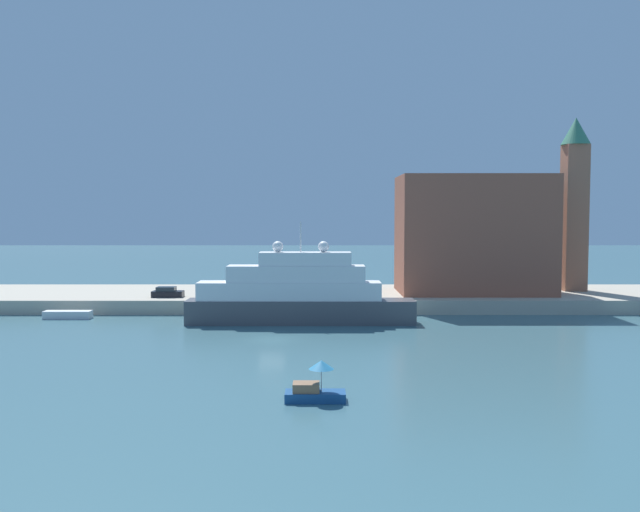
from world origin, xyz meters
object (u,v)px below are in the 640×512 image
object	(u,v)px
small_motorboat	(312,387)
mooring_bollard	(254,296)
harbor_building	(470,234)
person_figure	(208,291)
work_barge	(64,315)
large_yacht	(294,295)
parked_car	(164,293)
bell_tower	(571,197)

from	to	relation	value
small_motorboat	mooring_bollard	bearing A→B (deg)	100.89
harbor_building	person_figure	xyz separation A→B (m)	(-34.10, -5.57, -6.94)
work_barge	person_figure	size ratio (longest dim) A/B	3.03
large_yacht	harbor_building	distance (m)	27.96
work_barge	harbor_building	world-z (taller)	harbor_building
person_figure	harbor_building	bearing A→B (deg)	9.27
person_figure	small_motorboat	bearing A→B (deg)	-71.64
work_barge	mooring_bollard	distance (m)	22.19
person_figure	work_barge	bearing A→B (deg)	-160.02
small_motorboat	work_barge	xyz separation A→B (m)	(-29.18, 34.56, -0.44)
person_figure	parked_car	bearing A→B (deg)	172.97
work_barge	large_yacht	bearing A→B (deg)	-7.14
work_barge	parked_car	xyz separation A→B (m)	(10.21, 6.44, 1.85)
harbor_building	mooring_bollard	world-z (taller)	harbor_building
small_motorboat	harbor_building	bearing A→B (deg)	65.68
large_yacht	work_barge	bearing A→B (deg)	172.86
work_barge	harbor_building	size ratio (longest dim) A/B	0.28
bell_tower	person_figure	world-z (taller)	bell_tower
large_yacht	work_barge	size ratio (longest dim) A/B	4.67
harbor_building	parked_car	size ratio (longest dim) A/B	5.09
bell_tower	mooring_bollard	world-z (taller)	bell_tower
large_yacht	work_barge	world-z (taller)	large_yacht
small_motorboat	parked_car	size ratio (longest dim) A/B	1.02
small_motorboat	work_barge	world-z (taller)	small_motorboat
bell_tower	mooring_bollard	xyz separation A→B (m)	(-42.46, -10.15, -12.30)
work_barge	bell_tower	bearing A→B (deg)	12.26
work_barge	bell_tower	xyz separation A→B (m)	(64.26, 13.96, 14.03)
large_yacht	mooring_bollard	size ratio (longest dim) A/B	28.46
mooring_bollard	bell_tower	bearing A→B (deg)	13.45
harbor_building	mooring_bollard	xyz separation A→B (m)	(-28.11, -7.50, -7.33)
mooring_bollard	work_barge	bearing A→B (deg)	-170.09
large_yacht	work_barge	distance (m)	27.32
large_yacht	parked_car	xyz separation A→B (m)	(-16.76, 9.81, -0.89)
parked_car	person_figure	distance (m)	5.64
small_motorboat	mooring_bollard	world-z (taller)	small_motorboat
large_yacht	small_motorboat	bearing A→B (deg)	-85.96
harbor_building	parked_car	bearing A→B (deg)	-173.00
bell_tower	person_figure	bearing A→B (deg)	-170.38
large_yacht	small_motorboat	xyz separation A→B (m)	(2.20, -31.18, -2.29)
bell_tower	person_figure	xyz separation A→B (m)	(-48.46, -8.21, -11.91)
work_barge	bell_tower	world-z (taller)	bell_tower
work_barge	mooring_bollard	bearing A→B (deg)	9.91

